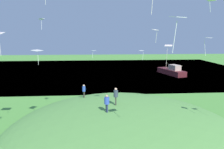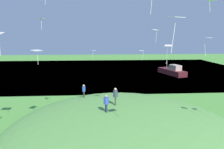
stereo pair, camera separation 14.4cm
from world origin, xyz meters
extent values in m
plane|color=#53973D|center=(0.00, 0.00, 0.00)|extent=(160.00, 160.00, 0.00)
cube|color=navy|center=(-29.27, 0.00, -0.20)|extent=(50.70, 80.00, 0.40)
ellipsoid|color=#5C9A47|center=(11.36, 0.55, 0.00)|extent=(26.37, 23.96, 5.46)
cube|color=#531C21|center=(-21.82, 16.71, 0.65)|extent=(9.20, 5.01, 1.30)
cube|color=#BA9F8F|center=(-20.55, 17.09, 1.95)|extent=(3.26, 2.55, 1.30)
cylinder|color=gray|center=(-23.94, 16.08, 2.55)|extent=(0.14, 0.14, 2.50)
cube|color=#273250|center=(11.78, -1.14, 3.10)|extent=(0.30, 0.23, 0.80)
cylinder|color=#3552BC|center=(11.78, -1.14, 3.82)|extent=(0.62, 0.62, 0.64)
sphere|color=tan|center=(11.78, -1.14, 4.26)|extent=(0.24, 0.24, 0.24)
cube|color=#373A30|center=(9.73, -0.12, 3.14)|extent=(0.25, 0.15, 0.87)
cylinder|color=#364250|center=(9.73, -0.12, 3.92)|extent=(0.47, 0.47, 0.69)
sphere|color=beige|center=(9.73, -0.12, 4.39)|extent=(0.26, 0.26, 0.26)
cube|color=#3C342F|center=(4.93, -3.63, 2.58)|extent=(0.24, 0.19, 0.78)
cylinder|color=#2E4FAD|center=(4.93, -3.63, 3.28)|extent=(0.50, 0.50, 0.62)
sphere|color=beige|center=(4.93, -3.63, 3.70)|extent=(0.23, 0.23, 0.23)
cylinder|color=silver|center=(11.92, -10.23, 8.86)|extent=(0.22, 0.08, 1.64)
cube|color=white|center=(-2.08, -2.46, 7.48)|extent=(0.75, 0.78, 0.05)
cylinder|color=white|center=(-2.12, -2.61, 6.82)|extent=(0.10, 0.09, 1.02)
cube|color=white|center=(4.53, -8.39, 11.67)|extent=(0.72, 0.73, 0.11)
cylinder|color=white|center=(4.55, -8.40, 10.98)|extent=(0.06, 0.07, 1.07)
cube|color=white|center=(-0.83, 4.61, 7.54)|extent=(0.63, 0.78, 0.03)
cylinder|color=white|center=(-0.86, 4.89, 6.76)|extent=(0.14, 0.14, 1.22)
cube|color=silver|center=(5.60, 6.56, 8.59)|extent=(0.89, 1.03, 0.19)
cylinder|color=silver|center=(5.59, 6.41, 7.37)|extent=(0.20, 0.05, 2.00)
cube|color=silver|center=(7.29, 10.60, 9.52)|extent=(0.85, 0.88, 0.07)
cylinder|color=silver|center=(7.09, 10.30, 8.39)|extent=(0.27, 0.22, 1.88)
cube|color=white|center=(19.17, 2.48, 10.81)|extent=(0.85, 0.96, 0.08)
cylinder|color=white|center=(19.13, 2.36, 9.71)|extent=(0.06, 0.20, 1.79)
cube|color=white|center=(9.87, -7.69, 8.38)|extent=(1.20, 1.02, 0.11)
cylinder|color=white|center=(9.96, -7.62, 7.57)|extent=(0.10, 0.06, 1.11)
cylinder|color=white|center=(15.12, 2.05, 12.29)|extent=(0.10, 0.14, 1.99)
cube|color=silver|center=(5.36, 4.94, 10.43)|extent=(0.89, 0.93, 0.14)
cylinder|color=silver|center=(5.22, 5.15, 9.55)|extent=(0.15, 0.13, 1.39)
cube|color=white|center=(11.37, 8.36, 12.97)|extent=(0.94, 0.84, 0.19)
cylinder|color=white|center=(11.58, 8.21, 12.31)|extent=(0.04, 0.16, 0.92)
camera|label=1|loc=(31.37, -2.07, 9.84)|focal=35.21mm
camera|label=2|loc=(31.38, -1.93, 9.84)|focal=35.21mm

